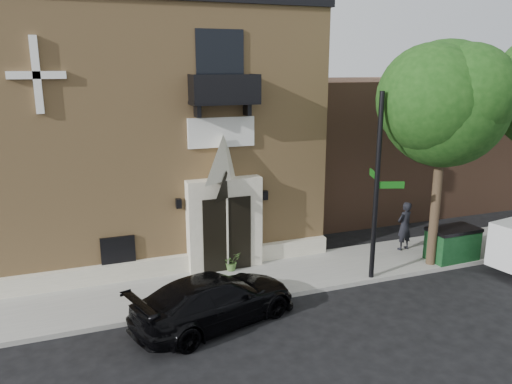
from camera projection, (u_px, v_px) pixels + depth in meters
ground at (282, 299)px, 15.53m from camera, size 120.00×120.00×0.00m
sidewalk at (291, 274)px, 17.21m from camera, size 42.00×3.00×0.15m
church at (140, 126)px, 20.58m from camera, size 12.20×11.01×9.30m
neighbour_building at (420, 139)px, 27.00m from camera, size 18.00×8.00×6.40m
street_tree_left at (448, 103)px, 16.45m from camera, size 4.97×4.38×7.77m
black_sedan at (215, 300)px, 13.95m from camera, size 5.25×3.37×1.42m
street_sign at (377, 187)px, 16.07m from camera, size 0.94×1.17×6.16m
fire_hydrant at (457, 251)px, 18.09m from camera, size 0.46×0.37×0.81m
dumpster at (452, 243)px, 18.22m from camera, size 1.86×1.10×1.20m
planter at (232, 261)px, 17.30m from camera, size 0.71×0.66×0.65m
pedestrian_near at (404, 226)px, 19.11m from camera, size 0.77×0.59×1.89m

